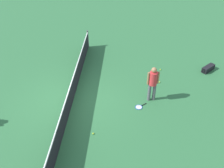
% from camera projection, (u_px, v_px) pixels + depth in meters
% --- Properties ---
extents(ground_plane, '(40.00, 40.00, 0.00)m').
position_uv_depth(ground_plane, '(73.00, 101.00, 11.83)').
color(ground_plane, '#2D6B3D').
extents(court_net, '(10.09, 0.09, 1.07)m').
position_uv_depth(court_net, '(72.00, 92.00, 11.53)').
color(court_net, '#4C4C51').
rests_on(court_net, ground_plane).
extents(player_near_side, '(0.40, 0.53, 1.70)m').
position_uv_depth(player_near_side, '(153.00, 81.00, 11.30)').
color(player_near_side, '#595960').
rests_on(player_near_side, ground_plane).
extents(tennis_racket_near_player, '(0.50, 0.56, 0.03)m').
position_uv_depth(tennis_racket_near_player, '(139.00, 107.00, 11.48)').
color(tennis_racket_near_player, blue).
rests_on(tennis_racket_near_player, ground_plane).
extents(tennis_ball_near_player, '(0.07, 0.07, 0.07)m').
position_uv_depth(tennis_ball_near_player, '(159.00, 82.00, 12.91)').
color(tennis_ball_near_player, '#C6E033').
rests_on(tennis_ball_near_player, ground_plane).
extents(tennis_ball_by_net, '(0.07, 0.07, 0.07)m').
position_uv_depth(tennis_ball_by_net, '(160.00, 70.00, 13.80)').
color(tennis_ball_by_net, '#C6E033').
rests_on(tennis_ball_by_net, ground_plane).
extents(tennis_ball_midcourt, '(0.07, 0.07, 0.07)m').
position_uv_depth(tennis_ball_midcourt, '(93.00, 133.00, 10.20)').
color(tennis_ball_midcourt, '#C6E033').
rests_on(tennis_ball_midcourt, ground_plane).
extents(equipment_bag, '(0.76, 0.77, 0.28)m').
position_uv_depth(equipment_bag, '(208.00, 69.00, 13.68)').
color(equipment_bag, black).
rests_on(equipment_bag, ground_plane).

